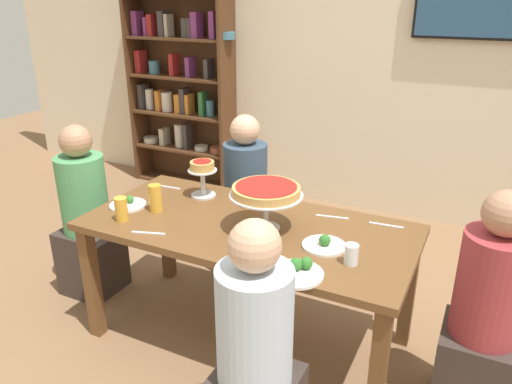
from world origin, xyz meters
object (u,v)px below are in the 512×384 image
(diner_near_right, at_px, (255,369))
(beer_glass_amber_tall, at_px, (248,197))
(salad_plate_spare, at_px, (128,204))
(cutlery_knife_near, at_px, (148,233))
(diner_far_left, at_px, (246,207))
(salad_plate_near_diner, at_px, (298,271))
(salad_plate_far_diner, at_px, (324,244))
(bookshelf, at_px, (180,72))
(deep_dish_pizza_stand, at_px, (266,193))
(cutlery_knife_far, at_px, (168,187))
(cutlery_spare_fork, at_px, (275,206))
(television, at_px, (481,0))
(beer_glass_amber_short, at_px, (121,209))
(diner_head_east, at_px, (483,326))
(water_glass_clear_near, at_px, (351,254))
(cutlery_fork_near, at_px, (386,225))
(diner_head_west, at_px, (87,224))
(cutlery_fork_far, at_px, (332,217))
(personal_pizza_stand, at_px, (202,172))
(dining_table, at_px, (248,239))
(beer_glass_amber_spare, at_px, (155,198))

(diner_near_right, bearing_deg, beer_glass_amber_tall, 28.54)
(salad_plate_spare, relative_size, cutlery_knife_near, 1.16)
(diner_far_left, distance_m, salad_plate_spare, 0.90)
(salad_plate_near_diner, height_order, salad_plate_far_diner, salad_plate_near_diner)
(bookshelf, xyz_separation_m, deep_dish_pizza_stand, (1.90, -2.02, -0.21))
(cutlery_knife_far, bearing_deg, cutlery_knife_near, 112.39)
(salad_plate_spare, xyz_separation_m, cutlery_spare_fork, (0.76, 0.37, -0.01))
(television, distance_m, beer_glass_amber_short, 2.98)
(diner_head_east, bearing_deg, salad_plate_far_diner, 4.27)
(bookshelf, bearing_deg, beer_glass_amber_tall, -47.03)
(water_glass_clear_near, distance_m, cutlery_knife_far, 1.38)
(salad_plate_far_diner, xyz_separation_m, cutlery_knife_near, (-0.86, -0.26, -0.02))
(salad_plate_spare, relative_size, cutlery_spare_fork, 1.16)
(cutlery_fork_near, relative_size, cutlery_knife_far, 1.00)
(diner_head_west, height_order, cutlery_knife_near, diner_head_west)
(water_glass_clear_near, relative_size, cutlery_fork_far, 0.54)
(personal_pizza_stand, bearing_deg, cutlery_fork_far, 3.88)
(diner_head_west, bearing_deg, diner_head_east, -0.13)
(bookshelf, bearing_deg, cutlery_spare_fork, -43.57)
(dining_table, bearing_deg, beer_glass_amber_short, -157.76)
(salad_plate_spare, xyz_separation_m, beer_glass_amber_short, (0.10, -0.17, 0.05))
(deep_dish_pizza_stand, bearing_deg, diner_near_right, -67.95)
(cutlery_fork_far, bearing_deg, salad_plate_spare, 7.90)
(diner_far_left, bearing_deg, diner_head_west, -49.10)
(salad_plate_far_diner, bearing_deg, diner_near_right, -94.66)
(beer_glass_amber_short, distance_m, water_glass_clear_near, 1.25)
(television, relative_size, cutlery_knife_near, 5.16)
(beer_glass_amber_spare, bearing_deg, beer_glass_amber_short, -115.23)
(diner_near_right, relative_size, cutlery_spare_fork, 6.39)
(salad_plate_spare, distance_m, cutlery_knife_far, 0.34)
(diner_head_east, relative_size, cutlery_spare_fork, 6.39)
(salad_plate_far_diner, distance_m, cutlery_fork_near, 0.43)
(personal_pizza_stand, height_order, salad_plate_far_diner, personal_pizza_stand)
(television, distance_m, beer_glass_amber_spare, 2.78)
(beer_glass_amber_tall, xyz_separation_m, beer_glass_amber_short, (-0.53, -0.46, 0.00))
(deep_dish_pizza_stand, distance_m, cutlery_fork_far, 0.44)
(diner_far_left, xyz_separation_m, beer_glass_amber_spare, (-0.17, -0.77, 0.33))
(cutlery_fork_near, bearing_deg, television, -100.73)
(diner_head_west, height_order, cutlery_knife_far, diner_head_west)
(diner_head_east, distance_m, cutlery_fork_far, 0.91)
(diner_near_right, bearing_deg, personal_pizza_stand, 40.93)
(water_glass_clear_near, bearing_deg, bookshelf, 137.86)
(television, distance_m, salad_plate_far_diner, 2.45)
(beer_glass_amber_tall, height_order, cutlery_spare_fork, beer_glass_amber_tall)
(salad_plate_far_diner, relative_size, cutlery_fork_near, 1.19)
(salad_plate_spare, height_order, beer_glass_amber_short, beer_glass_amber_short)
(beer_glass_amber_tall, bearing_deg, cutlery_fork_near, 8.36)
(bookshelf, distance_m, television, 2.72)
(dining_table, relative_size, beer_glass_amber_short, 13.24)
(television, xyz_separation_m, diner_head_east, (0.35, -2.11, -1.34))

